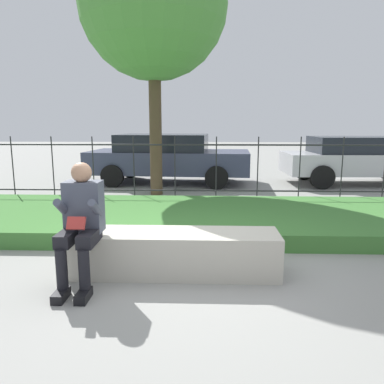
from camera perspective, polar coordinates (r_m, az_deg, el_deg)
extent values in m
plane|color=gray|center=(4.34, -0.80, -12.28)|extent=(60.00, 60.00, 0.00)
cube|color=#B7B2A3|center=(4.26, -2.55, -9.25)|extent=(2.31, 0.57, 0.48)
cube|color=gray|center=(4.33, -2.53, -11.76)|extent=(2.21, 0.53, 0.08)
cube|color=black|center=(3.94, -19.35, -14.63)|extent=(0.11, 0.26, 0.09)
cylinder|color=black|center=(3.90, -19.24, -11.04)|extent=(0.11, 0.11, 0.39)
cube|color=black|center=(4.00, -18.38, -6.55)|extent=(0.15, 0.42, 0.13)
cube|color=black|center=(3.87, -16.20, -14.93)|extent=(0.11, 0.26, 0.09)
cylinder|color=black|center=(3.83, -16.11, -11.28)|extent=(0.11, 0.11, 0.39)
cube|color=black|center=(3.93, -15.35, -6.69)|extent=(0.15, 0.42, 0.13)
cube|color=#424756|center=(4.09, -16.14, -2.16)|extent=(0.38, 0.24, 0.54)
sphere|color=tan|center=(4.01, -16.49, 2.87)|extent=(0.21, 0.21, 0.21)
cylinder|color=#424756|center=(4.00, -19.19, -2.33)|extent=(0.08, 0.29, 0.24)
cylinder|color=#424756|center=(3.89, -14.48, -2.42)|extent=(0.08, 0.29, 0.24)
cube|color=#B2332D|center=(3.88, -17.24, -4.57)|extent=(0.18, 0.09, 0.13)
cube|color=#3D7533|center=(6.24, 0.12, -4.00)|extent=(10.60, 2.68, 0.24)
cylinder|color=#232326|center=(7.87, 0.53, 0.23)|extent=(8.60, 0.03, 0.03)
cylinder|color=#232326|center=(7.75, 0.54, 7.20)|extent=(8.60, 0.03, 0.03)
cylinder|color=#232326|center=(8.80, -25.60, 3.07)|extent=(0.02, 0.02, 1.41)
cylinder|color=#232326|center=(8.44, -20.41, 3.17)|extent=(0.02, 0.02, 1.41)
cylinder|color=#232326|center=(8.15, -14.79, 3.24)|extent=(0.02, 0.02, 1.41)
cylinder|color=#232326|center=(7.94, -8.83, 3.28)|extent=(0.02, 0.02, 1.41)
cylinder|color=#232326|center=(7.83, -2.62, 3.29)|extent=(0.02, 0.02, 1.41)
cylinder|color=#232326|center=(7.80, 3.70, 3.26)|extent=(0.02, 0.02, 1.41)
cylinder|color=#232326|center=(7.88, 9.98, 3.19)|extent=(0.02, 0.02, 1.41)
cylinder|color=#232326|center=(8.04, 16.07, 3.09)|extent=(0.02, 0.02, 1.41)
cylinder|color=#232326|center=(8.29, 21.85, 2.95)|extent=(0.02, 0.02, 1.41)
cylinder|color=#232326|center=(8.62, 27.25, 2.81)|extent=(0.02, 0.02, 1.41)
cube|color=#B7B7BC|center=(11.36, 24.08, 4.06)|extent=(4.11, 1.76, 0.56)
cube|color=black|center=(11.26, 23.51, 6.62)|extent=(2.27, 1.52, 0.44)
cylinder|color=black|center=(10.18, 19.22, 2.14)|extent=(0.62, 0.21, 0.62)
cylinder|color=black|center=(11.74, 16.73, 3.31)|extent=(0.62, 0.21, 0.62)
cube|color=#383D56|center=(10.63, -3.47, 4.65)|extent=(4.57, 2.15, 0.61)
cube|color=black|center=(10.62, -4.46, 7.52)|extent=(2.56, 1.79, 0.46)
cylinder|color=black|center=(9.64, 3.78, 2.22)|extent=(0.62, 0.24, 0.60)
cylinder|color=black|center=(11.42, 4.16, 3.50)|extent=(0.62, 0.24, 0.60)
cylinder|color=black|center=(10.13, -12.02, 2.41)|extent=(0.62, 0.24, 0.60)
cylinder|color=black|center=(11.84, -9.34, 3.64)|extent=(0.62, 0.24, 0.60)
cylinder|color=#4C3D28|center=(8.84, -5.59, 10.37)|extent=(0.29, 0.29, 3.35)
sphere|color=#4C8E3D|center=(9.21, -5.90, 26.60)|extent=(3.27, 3.27, 3.27)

